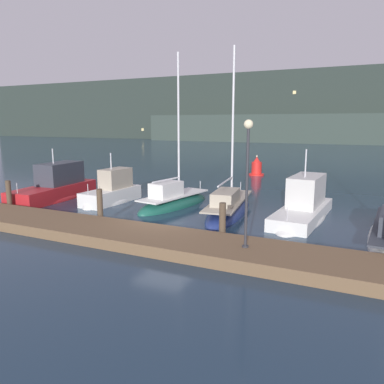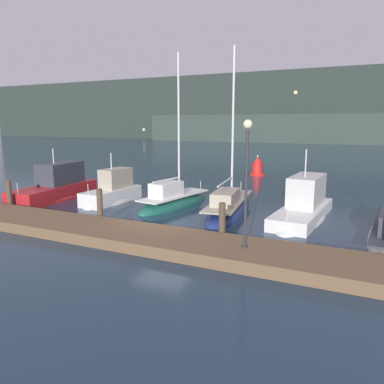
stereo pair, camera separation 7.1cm
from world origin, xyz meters
TOP-DOWN VIEW (x-y plane):
  - ground_plane at (0.00, 0.00)m, footprint 400.00×400.00m
  - dock at (0.00, -2.33)m, footprint 25.81×2.80m
  - mooring_pile_0 at (-9.54, -0.68)m, footprint 0.28×0.28m
  - mooring_pile_1 at (-3.18, -0.68)m, footprint 0.28×0.28m
  - mooring_pile_2 at (3.18, -0.68)m, footprint 0.28×0.28m
  - motorboat_berth_1 at (-9.78, 2.93)m, footprint 2.84×7.21m
  - motorboat_berth_2 at (-5.74, 3.61)m, footprint 1.82×4.78m
  - sailboat_berth_3 at (-1.80, 4.29)m, footprint 2.80×6.30m
  - sailboat_berth_4 at (1.70, 4.20)m, footprint 2.90×7.92m
  - motorboat_berth_5 at (5.61, 4.62)m, footprint 2.51×7.22m
  - channel_buoy at (-1.00, 19.30)m, footprint 1.41×1.41m
  - dock_lamppost at (4.68, -2.31)m, footprint 0.32×0.32m
  - hillside_backdrop at (3.02, 90.70)m, footprint 240.00×23.00m

SIDE VIEW (x-z plane):
  - ground_plane at x=0.00m, z-range 0.00..0.00m
  - sailboat_berth_4 at x=1.70m, z-range -4.58..4.89m
  - sailboat_berth_3 at x=-1.80m, z-range -4.55..4.90m
  - dock at x=0.00m, z-range 0.00..0.45m
  - motorboat_berth_2 at x=-5.74m, z-range -1.48..2.20m
  - motorboat_berth_5 at x=5.61m, z-range -1.59..2.44m
  - motorboat_berth_1 at x=-9.78m, z-range -1.49..2.35m
  - channel_buoy at x=-1.00m, z-range -0.25..1.63m
  - mooring_pile_2 at x=3.18m, z-range 0.00..1.63m
  - mooring_pile_0 at x=-9.54m, z-range 0.00..1.71m
  - mooring_pile_1 at x=-3.18m, z-range 0.00..1.72m
  - dock_lamppost at x=4.68m, z-range 1.17..5.70m
  - hillside_backdrop at x=3.02m, z-range -0.70..17.40m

